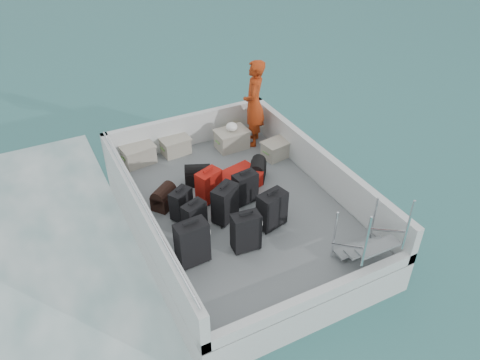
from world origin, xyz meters
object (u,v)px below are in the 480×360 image
at_px(suitcase_7, 245,188).
at_px(suitcase_6, 272,210).
at_px(suitcase_1, 194,218).
at_px(crate_1, 176,147).
at_px(suitcase_8, 238,180).
at_px(suitcase_0, 192,243).
at_px(crate_0, 138,155).
at_px(suitcase_3, 246,232).
at_px(suitcase_4, 225,204).
at_px(suitcase_5, 209,186).
at_px(passenger, 254,104).
at_px(crate_2, 232,140).
at_px(crate_3, 277,150).
at_px(suitcase_2, 181,204).

bearing_deg(suitcase_7, suitcase_6, -90.97).
relative_size(suitcase_1, crate_1, 1.06).
bearing_deg(suitcase_8, suitcase_0, 120.88).
bearing_deg(crate_1, crate_0, 180.00).
relative_size(suitcase_3, suitcase_4, 1.00).
distance_m(suitcase_5, suitcase_8, 0.66).
height_order(suitcase_4, passenger, passenger).
height_order(crate_1, passenger, passenger).
relative_size(suitcase_7, passenger, 0.32).
bearing_deg(suitcase_3, crate_0, 108.86).
relative_size(suitcase_0, passenger, 0.40).
bearing_deg(suitcase_6, suitcase_4, 128.10).
bearing_deg(crate_2, suitcase_0, -126.23).
bearing_deg(suitcase_8, suitcase_6, 167.51).
relative_size(suitcase_6, crate_3, 1.21).
bearing_deg(suitcase_4, passenger, 20.24).
bearing_deg(suitcase_3, suitcase_0, 178.26).
xyz_separation_m(suitcase_3, crate_3, (1.84, 2.14, -0.17)).
distance_m(suitcase_1, crate_3, 2.79).
height_order(suitcase_4, suitcase_6, suitcase_4).
distance_m(suitcase_2, crate_3, 2.64).
relative_size(crate_2, crate_3, 1.17).
distance_m(suitcase_1, suitcase_6, 1.29).
bearing_deg(suitcase_2, suitcase_0, -133.44).
distance_m(suitcase_0, suitcase_8, 2.09).
bearing_deg(suitcase_7, suitcase_5, 139.75).
bearing_deg(suitcase_6, crate_1, 88.98).
height_order(suitcase_1, crate_0, suitcase_1).
relative_size(suitcase_4, suitcase_6, 1.02).
distance_m(crate_1, passenger, 1.87).
height_order(suitcase_5, crate_1, suitcase_5).
bearing_deg(passenger, suitcase_4, -5.41).
bearing_deg(crate_1, suitcase_7, -76.06).
distance_m(suitcase_1, suitcase_5, 0.90).
distance_m(suitcase_3, suitcase_5, 1.44).
xyz_separation_m(crate_1, passenger, (1.67, -0.34, 0.77)).
distance_m(crate_2, crate_3, 1.00).
height_order(suitcase_4, crate_3, suitcase_4).
bearing_deg(suitcase_1, suitcase_4, -14.37).
relative_size(crate_0, crate_3, 1.12).
bearing_deg(passenger, suitcase_3, 2.96).
bearing_deg(suitcase_8, suitcase_7, 156.39).
height_order(suitcase_4, suitcase_8, suitcase_4).
distance_m(suitcase_0, crate_0, 3.11).
relative_size(suitcase_0, suitcase_8, 0.93).
distance_m(suitcase_2, crate_2, 2.47).
relative_size(suitcase_4, crate_0, 1.11).
relative_size(suitcase_4, suitcase_7, 1.13).
relative_size(suitcase_2, crate_2, 0.87).
relative_size(suitcase_0, crate_1, 1.36).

